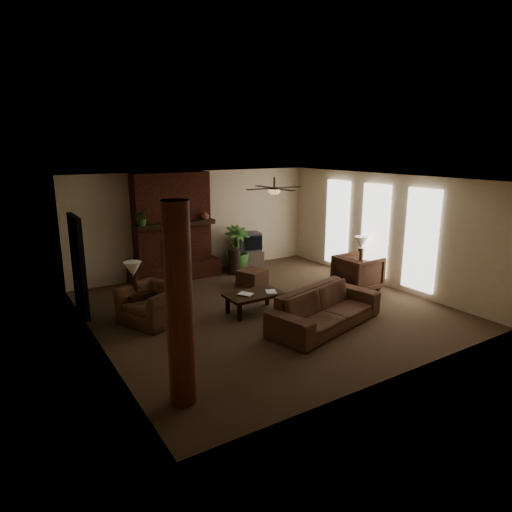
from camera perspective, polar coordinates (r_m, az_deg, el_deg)
room_shell at (r=9.31m, az=1.31°, el=1.29°), size 7.00×7.00×7.00m
fireplace at (r=11.81m, az=-10.64°, el=2.57°), size 2.40×0.70×2.80m
windows at (r=11.68m, az=15.05°, el=3.17°), size 0.08×3.65×2.35m
log_column at (r=5.94m, az=-9.85°, el=-6.42°), size 0.36×0.36×2.80m
doorway at (r=9.80m, az=-21.91°, el=-1.20°), size 0.10×1.00×2.10m
ceiling_fan at (r=9.60m, az=2.37°, el=8.50°), size 1.35×1.35×0.37m
sofa at (r=8.75m, az=8.98°, el=-5.90°), size 2.65×1.35×1.00m
armchair_left at (r=9.09m, az=-13.29°, el=-5.34°), size 1.13×1.34×0.99m
armchair_right at (r=11.08m, az=13.01°, el=-1.91°), size 0.90×0.96×0.96m
coffee_table at (r=9.37m, az=-0.26°, el=-5.16°), size 1.20×0.70×0.43m
ottoman at (r=11.23m, az=-0.50°, el=-2.81°), size 0.78×0.78×0.40m
tv_stand at (r=12.93m, az=-0.97°, el=-0.31°), size 0.98×0.80×0.50m
tv at (r=12.81m, az=-0.93°, el=1.89°), size 0.74×0.65×0.52m
floor_vase at (r=12.18m, az=-2.82°, el=-0.35°), size 0.34×0.34×0.77m
floor_plant at (r=12.44m, az=-2.49°, el=-0.37°), size 0.78×1.32×0.72m
side_table_left at (r=9.45m, az=-15.17°, el=-6.14°), size 0.63×0.63×0.55m
lamp_left at (r=9.21m, az=-15.56°, el=-1.93°), size 0.40×0.40×0.65m
side_table_right at (r=11.81m, az=12.95°, el=-1.95°), size 0.60×0.60×0.55m
lamp_right at (r=11.63m, az=13.41°, el=1.47°), size 0.46×0.46×0.65m
mantel_plant at (r=11.13m, az=-14.45°, el=4.65°), size 0.46×0.49×0.33m
mantel_vase at (r=11.76m, az=-6.57°, el=5.21°), size 0.26×0.26×0.22m
book_a at (r=9.13m, az=-1.69°, el=-4.35°), size 0.20×0.13×0.29m
book_b at (r=9.36m, az=1.30°, el=-3.88°), size 0.20×0.11×0.29m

